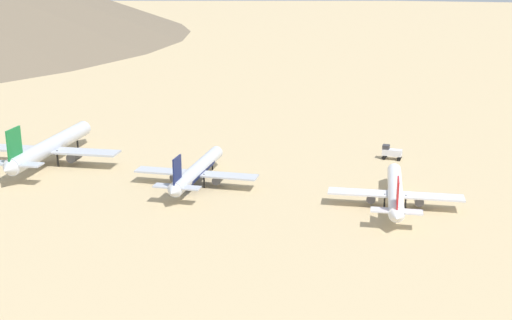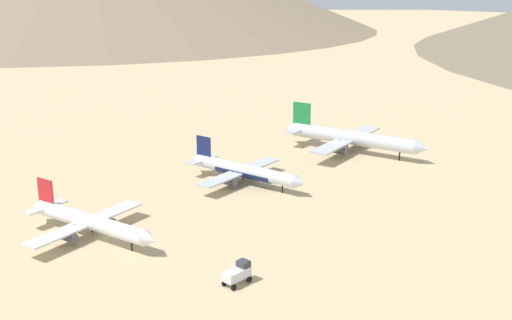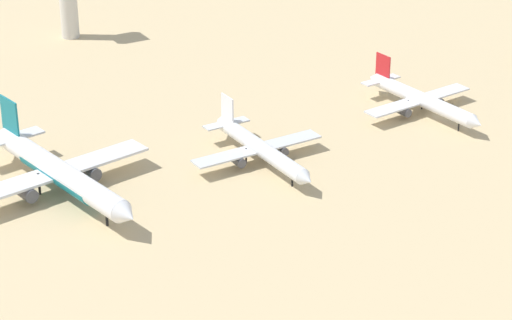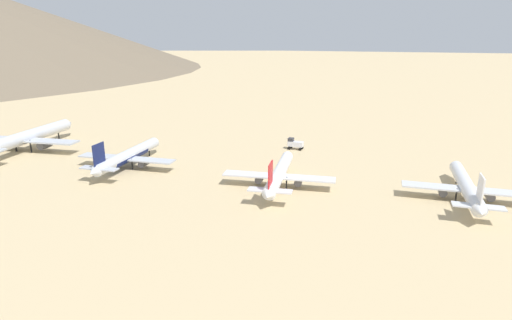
% 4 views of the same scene
% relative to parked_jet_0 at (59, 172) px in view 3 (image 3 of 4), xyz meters
% --- Properties ---
extents(ground_plane, '(1800.00, 1800.00, 0.00)m').
position_rel_parked_jet_0_xyz_m(ground_plane, '(5.61, 87.22, -4.74)').
color(ground_plane, tan).
extents(parked_jet_0, '(49.19, 40.27, 14.25)m').
position_rel_parked_jet_0_xyz_m(parked_jet_0, '(0.00, 0.00, 0.00)').
color(parked_jet_0, white).
rests_on(parked_jet_0, ground).
extents(parked_jet_1, '(35.95, 29.16, 10.38)m').
position_rel_parked_jet_0_xyz_m(parked_jet_1, '(7.47, 40.33, -1.24)').
color(parked_jet_1, silver).
rests_on(parked_jet_1, ground).
extents(parked_jet_2, '(35.91, 29.25, 10.35)m').
position_rel_parked_jet_0_xyz_m(parked_jet_2, '(2.98, 85.08, -1.25)').
color(parked_jet_2, white).
rests_on(parked_jet_2, ground).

